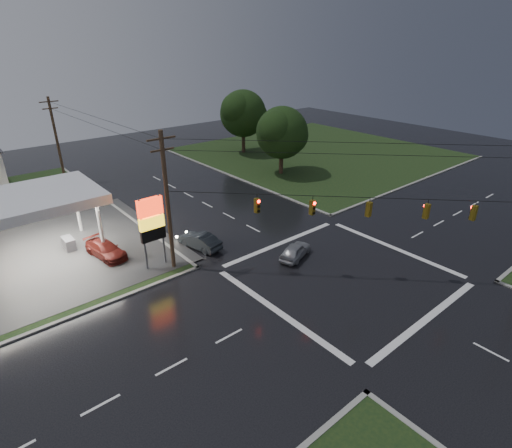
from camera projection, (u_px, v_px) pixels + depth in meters
ground at (343, 275)px, 31.09m from camera, size 120.00×120.00×0.00m
grass_ne at (318, 153)px, 64.30m from camera, size 36.00×36.00×0.08m
pylon_sign at (152, 221)px, 30.60m from camera, size 2.00×0.35×6.00m
utility_pole_nw at (167, 201)px, 29.77m from camera, size 2.20×0.32×11.00m
utility_pole_n at (57, 138)px, 49.71m from camera, size 2.20×0.32×10.50m
traffic_signals at (351, 197)px, 28.36m from camera, size 26.87×26.87×1.47m
tree_ne_near at (283, 133)px, 52.29m from camera, size 7.99×6.80×8.98m
tree_ne_far at (244, 114)px, 62.13m from camera, size 8.46×7.20×9.80m
car_north at (200, 241)px, 34.87m from camera, size 2.33×4.44×1.39m
car_crossing at (295, 251)px, 33.36m from camera, size 4.01×2.68×1.27m
car_pump at (106, 250)px, 33.48m from camera, size 2.57×4.73×1.30m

